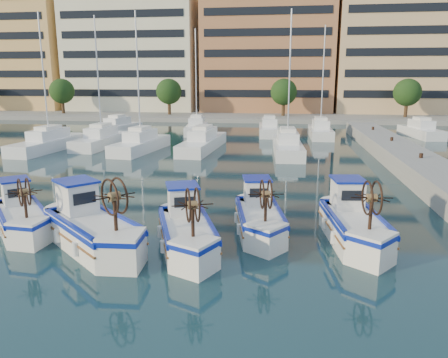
% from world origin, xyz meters
% --- Properties ---
extents(ground, '(300.00, 300.00, 0.00)m').
position_xyz_m(ground, '(0.00, 0.00, 0.00)').
color(ground, '#1B4047').
rests_on(ground, ground).
extents(waterfront, '(180.00, 40.00, 25.60)m').
position_xyz_m(waterfront, '(9.23, 65.04, 11.10)').
color(waterfront, gray).
rests_on(waterfront, ground).
extents(yacht_marina, '(37.91, 22.86, 11.50)m').
position_xyz_m(yacht_marina, '(-2.79, 27.33, 0.53)').
color(yacht_marina, white).
rests_on(yacht_marina, ground).
extents(fishing_boat_a, '(3.79, 4.05, 2.55)m').
position_xyz_m(fishing_boat_a, '(-6.19, 0.89, 0.70)').
color(fishing_boat_a, white).
rests_on(fishing_boat_a, ground).
extents(fishing_boat_b, '(4.71, 4.50, 2.99)m').
position_xyz_m(fishing_boat_b, '(-2.55, -0.43, 0.83)').
color(fishing_boat_b, white).
rests_on(fishing_boat_b, ground).
extents(fishing_boat_c, '(3.09, 4.52, 2.73)m').
position_xyz_m(fishing_boat_c, '(0.90, 0.05, 0.75)').
color(fishing_boat_c, white).
rests_on(fishing_boat_c, ground).
extents(fishing_boat_d, '(2.38, 4.28, 2.60)m').
position_xyz_m(fishing_boat_d, '(3.46, 2.09, 0.72)').
color(fishing_boat_d, white).
rests_on(fishing_boat_d, ground).
extents(fishing_boat_e, '(2.36, 4.63, 2.82)m').
position_xyz_m(fishing_boat_e, '(7.08, 1.61, 0.78)').
color(fishing_boat_e, white).
rests_on(fishing_boat_e, ground).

